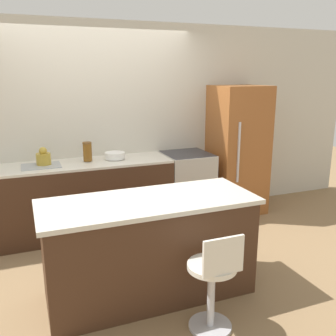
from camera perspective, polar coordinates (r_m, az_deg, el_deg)
name	(u,v)px	position (r m, az deg, el deg)	size (l,w,h in m)	color
ground_plane	(113,239)	(4.68, -8.31, -10.62)	(14.00, 14.00, 0.00)	#8E704C
wall_back	(98,125)	(4.96, -10.69, 6.40)	(8.00, 0.06, 2.60)	beige
back_counter	(78,199)	(4.77, -13.50, -4.56)	(2.30, 0.63, 0.91)	#422819
kitchen_island	(149,247)	(3.41, -2.85, -11.99)	(1.87, 0.75, 0.90)	#422819
oven_range	(187,186)	(5.15, 2.87, -2.70)	(0.62, 0.64, 0.91)	#B7B2A8
refrigerator	(238,150)	(5.40, 10.55, 2.70)	(0.71, 0.67, 1.79)	#995628
stool_chair	(213,283)	(3.00, 6.90, -17.03)	(0.38, 0.38, 0.84)	#B7B7BC
kettle	(43,158)	(4.63, -18.45, 1.52)	(0.17, 0.17, 0.21)	#B29333
mixing_bowl	(115,155)	(4.75, -8.11, 1.91)	(0.25, 0.25, 0.08)	white
canister_jar	(87,151)	(4.67, -12.18, 2.47)	(0.11, 0.11, 0.23)	brown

